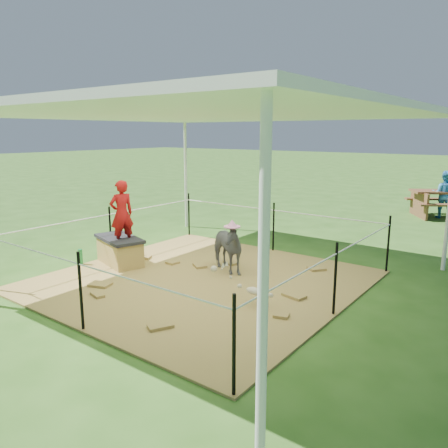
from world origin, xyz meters
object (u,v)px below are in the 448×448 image
Objects in this scene: foal at (254,289)px; distant_person at (444,194)px; straw_bale at (120,252)px; picnic_table_near at (445,204)px; woman at (121,208)px; pony at (224,247)px; green_bottle at (80,257)px.

distant_person is (0.74, 8.53, 0.41)m from foal.
straw_bale is 1.23× the size of foal.
distant_person is (-0.02, -0.17, 0.29)m from picnic_table_near.
woman reaches higher than straw_bale.
pony is 0.77× the size of distant_person.
woman reaches higher than pony.
foal reaches higher than straw_bale.
picnic_table_near is (3.66, 8.54, -0.68)m from woman.
distant_person is (3.75, 8.37, 0.42)m from straw_bale.
green_bottle is at bearing -140.71° from straw_bale.
foal is 0.60× the size of distant_person.
green_bottle is 0.34× the size of foal.
woman is 1.94m from pony.
picnic_table_near is at bearing 173.81° from woman.
foal is at bearing 103.81° from woman.
green_bottle is at bearing -171.40° from foal.
woman is at bearing 62.18° from distant_person.
woman is at bearing -145.96° from picnic_table_near.
woman is 1.19m from green_bottle.
distant_person is at bearing 88.99° from foal.
distant_person is (1.97, 7.59, 0.20)m from pony.
foal is 8.74m from picnic_table_near.
distant_person reaches higher than green_bottle.
foal is at bearing 80.73° from distant_person.
pony is at bearing 146.55° from foal.
green_bottle is at bearing -38.28° from woman.
straw_bale is at bearing -146.53° from picnic_table_near.
straw_bale is 0.72m from green_bottle.
foal is (3.00, -0.16, 0.00)m from straw_bale.
straw_bale is at bearing -179.12° from foal.
straw_bale is 9.34m from picnic_table_near.
pony is (2.32, 1.23, 0.29)m from green_bottle.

